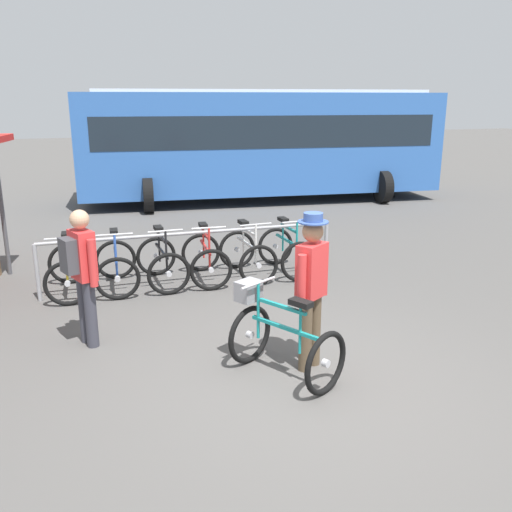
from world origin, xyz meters
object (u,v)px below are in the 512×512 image
(racked_bike_red, at_px, (206,259))
(racked_bike_teal, at_px, (287,251))
(racked_bike_yellow, at_px, (68,271))
(featured_bicycle, at_px, (279,336))
(racked_bike_blue, at_px, (116,266))
(racked_bike_white, at_px, (247,255))
(pedestrian_with_backpack, at_px, (82,270))
(racked_bike_black, at_px, (162,262))
(person_with_featured_bike, at_px, (311,285))
(bus_distant, at_px, (261,139))

(racked_bike_red, relative_size, racked_bike_teal, 1.03)
(racked_bike_yellow, relative_size, featured_bicycle, 0.89)
(racked_bike_yellow, relative_size, racked_bike_blue, 0.97)
(racked_bike_white, bearing_deg, featured_bicycle, -103.06)
(racked_bike_yellow, relative_size, pedestrian_with_backpack, 0.69)
(racked_bike_black, xyz_separation_m, person_with_featured_bike, (1.01, -3.32, 0.58))
(person_with_featured_bike, bearing_deg, racked_bike_white, 83.13)
(racked_bike_red, height_order, racked_bike_teal, same)
(racked_bike_teal, height_order, bus_distant, bus_distant)
(racked_bike_teal, distance_m, person_with_featured_bike, 3.48)
(racked_bike_blue, bearing_deg, pedestrian_with_backpack, -105.90)
(racked_bike_yellow, bearing_deg, pedestrian_with_backpack, -85.46)
(racked_bike_blue, height_order, person_with_featured_bike, person_with_featured_bike)
(racked_bike_teal, relative_size, person_with_featured_bike, 0.65)
(bus_distant, bearing_deg, person_with_featured_bike, -107.14)
(racked_bike_yellow, relative_size, racked_bike_red, 0.99)
(racked_bike_yellow, xyz_separation_m, bus_distant, (5.48, 6.63, 1.37))
(racked_bike_blue, bearing_deg, person_with_featured_bike, -62.93)
(racked_bike_teal, bearing_deg, person_with_featured_bike, -108.59)
(racked_bike_blue, height_order, racked_bike_white, same)
(featured_bicycle, relative_size, bus_distant, 0.12)
(racked_bike_black, bearing_deg, pedestrian_with_backpack, -123.31)
(racked_bike_white, height_order, bus_distant, bus_distant)
(racked_bike_red, bearing_deg, racked_bike_white, -1.71)
(racked_bike_black, height_order, featured_bicycle, same)
(racked_bike_black, bearing_deg, bus_distant, 58.51)
(racked_bike_red, relative_size, person_with_featured_bike, 0.66)
(racked_bike_yellow, distance_m, person_with_featured_bike, 4.17)
(racked_bike_black, distance_m, featured_bicycle, 3.42)
(person_with_featured_bike, bearing_deg, racked_bike_yellow, 125.61)
(racked_bike_black, xyz_separation_m, pedestrian_with_backpack, (-1.25, -1.90, 0.57))
(racked_bike_teal, distance_m, pedestrian_with_backpack, 3.86)
(pedestrian_with_backpack, bearing_deg, racked_bike_blue, 74.10)
(racked_bike_blue, bearing_deg, racked_bike_black, -1.71)
(racked_bike_yellow, xyz_separation_m, racked_bike_black, (1.40, -0.04, 0.00))
(racked_bike_yellow, xyz_separation_m, racked_bike_blue, (0.70, -0.02, 0.00))
(racked_bike_yellow, distance_m, featured_bicycle, 3.96)
(pedestrian_with_backpack, height_order, bus_distant, bus_distant)
(racked_bike_blue, bearing_deg, racked_bike_red, -1.71)
(racked_bike_white, xyz_separation_m, person_with_featured_bike, (-0.39, -3.27, 0.58))
(racked_bike_black, xyz_separation_m, racked_bike_teal, (2.10, -0.06, 0.00))
(racked_bike_yellow, height_order, racked_bike_black, same)
(bus_distant, bearing_deg, pedestrian_with_backpack, -121.90)
(racked_bike_yellow, height_order, racked_bike_red, same)
(racked_bike_yellow, bearing_deg, featured_bicycle, -59.16)
(racked_bike_red, relative_size, featured_bicycle, 0.91)
(racked_bike_red, xyz_separation_m, person_with_featured_bike, (0.31, -3.29, 0.58))
(racked_bike_yellow, distance_m, pedestrian_with_backpack, 2.03)
(person_with_featured_bike, distance_m, bus_distant, 10.48)
(racked_bike_white, bearing_deg, racked_bike_black, 178.29)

